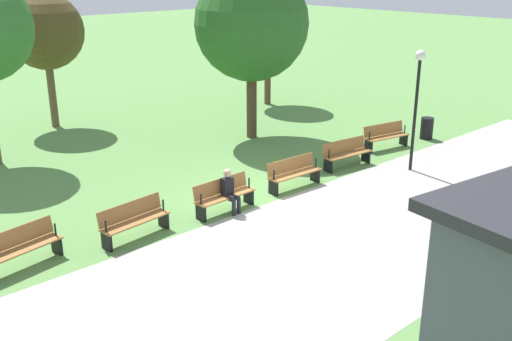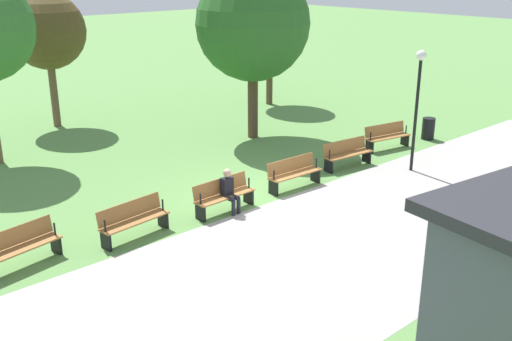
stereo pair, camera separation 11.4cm
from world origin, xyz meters
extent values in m
plane|color=#5B8C47|center=(0.00, 0.00, 0.00)|extent=(120.00, 120.00, 0.00)
cube|color=#A39E99|center=(0.00, 3.35, 0.00)|extent=(27.93, 6.05, 0.01)
cube|color=#996633|center=(-6.60, -0.59, 0.45)|extent=(1.87, 0.76, 0.04)
cube|color=#996633|center=(-6.64, -0.79, 0.69)|extent=(1.81, 0.43, 0.40)
cube|color=black|center=(-7.44, -0.44, 0.21)|extent=(0.13, 0.38, 0.43)
cylinder|color=black|center=(-7.44, -0.42, 0.61)|extent=(0.05, 0.05, 0.30)
cube|color=black|center=(-5.77, -0.74, 0.21)|extent=(0.13, 0.38, 0.43)
cylinder|color=black|center=(-5.76, -0.72, 0.61)|extent=(0.05, 0.05, 0.30)
cube|color=#996633|center=(-3.98, -0.21, 0.45)|extent=(1.86, 0.63, 0.04)
cube|color=#996633|center=(-4.00, -0.41, 0.69)|extent=(1.83, 0.30, 0.40)
cube|color=black|center=(-4.82, -0.12, 0.21)|extent=(0.10, 0.38, 0.43)
cylinder|color=black|center=(-4.82, -0.10, 0.61)|extent=(0.05, 0.05, 0.30)
cube|color=black|center=(-3.13, -0.30, 0.21)|extent=(0.10, 0.38, 0.43)
cylinder|color=black|center=(-3.13, -0.28, 0.61)|extent=(0.05, 0.05, 0.30)
cube|color=#996633|center=(-1.33, -0.02, 0.45)|extent=(1.84, 0.50, 0.04)
cube|color=#996633|center=(-1.33, -0.22, 0.69)|extent=(1.83, 0.17, 0.40)
cube|color=black|center=(-2.18, 0.01, 0.21)|extent=(0.07, 0.38, 0.43)
cylinder|color=black|center=(-2.18, 0.03, 0.61)|extent=(0.05, 0.05, 0.30)
cube|color=black|center=(-0.48, -0.05, 0.21)|extent=(0.07, 0.38, 0.43)
cylinder|color=black|center=(-0.47, -0.03, 0.61)|extent=(0.05, 0.05, 0.30)
cube|color=#996633|center=(1.33, -0.02, 0.45)|extent=(1.84, 0.50, 0.04)
cube|color=#996633|center=(1.33, -0.22, 0.69)|extent=(1.83, 0.17, 0.40)
cube|color=black|center=(0.48, -0.05, 0.21)|extent=(0.07, 0.38, 0.43)
cylinder|color=black|center=(0.47, -0.03, 0.61)|extent=(0.05, 0.05, 0.30)
cube|color=black|center=(2.18, 0.01, 0.21)|extent=(0.07, 0.38, 0.43)
cylinder|color=black|center=(2.18, 0.03, 0.61)|extent=(0.05, 0.05, 0.30)
cube|color=#996633|center=(3.98, -0.21, 0.45)|extent=(1.86, 0.63, 0.04)
cube|color=#996633|center=(4.00, -0.41, 0.69)|extent=(1.83, 0.30, 0.40)
cube|color=black|center=(3.13, -0.30, 0.21)|extent=(0.10, 0.38, 0.43)
cylinder|color=black|center=(3.13, -0.28, 0.61)|extent=(0.05, 0.05, 0.30)
cube|color=black|center=(4.82, -0.12, 0.21)|extent=(0.10, 0.38, 0.43)
cylinder|color=black|center=(4.82, -0.10, 0.61)|extent=(0.05, 0.05, 0.30)
cube|color=#996633|center=(6.60, -0.59, 0.45)|extent=(1.87, 0.76, 0.04)
cube|color=#996633|center=(6.64, -0.79, 0.69)|extent=(1.81, 0.43, 0.40)
cube|color=black|center=(5.77, -0.74, 0.21)|extent=(0.13, 0.38, 0.43)
cylinder|color=black|center=(5.76, -0.72, 0.61)|extent=(0.05, 0.05, 0.30)
cube|color=black|center=(1.25, -0.05, 0.70)|extent=(0.33, 0.21, 0.50)
sphere|color=tan|center=(1.24, -0.03, 1.09)|extent=(0.22, 0.22, 0.22)
cylinder|color=#23232D|center=(1.15, 0.13, 0.43)|extent=(0.14, 0.36, 0.13)
cylinder|color=#23232D|center=(1.14, 0.31, 0.21)|extent=(0.11, 0.11, 0.43)
cylinder|color=#23232D|center=(1.33, 0.14, 0.43)|extent=(0.14, 0.36, 0.13)
cylinder|color=#23232D|center=(1.32, 0.32, 0.21)|extent=(0.11, 0.11, 0.43)
cylinder|color=#4C3828|center=(-4.01, -4.98, 1.46)|extent=(0.39, 0.39, 2.91)
sphere|color=#285B23|center=(-4.01, -4.98, 4.27)|extent=(4.18, 4.18, 4.18)
cylinder|color=brown|center=(0.94, -11.54, 1.43)|extent=(0.30, 0.30, 2.86)
sphere|color=#4C3D1E|center=(0.94, -11.54, 3.84)|extent=(3.01, 3.01, 3.01)
cylinder|color=brown|center=(-8.31, -8.71, 1.38)|extent=(0.30, 0.30, 2.76)
sphere|color=#285B23|center=(-8.31, -8.71, 3.71)|extent=(2.90, 2.90, 2.90)
cylinder|color=black|center=(-5.29, 1.33, 1.78)|extent=(0.10, 0.10, 3.56)
sphere|color=white|center=(-5.29, 1.33, 3.70)|extent=(0.32, 0.32, 0.32)
cylinder|color=black|center=(-8.80, -0.35, 0.41)|extent=(0.48, 0.48, 0.82)
camera|label=1|loc=(10.58, 11.50, 6.37)|focal=41.64mm
camera|label=2|loc=(10.50, 11.57, 6.37)|focal=41.64mm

